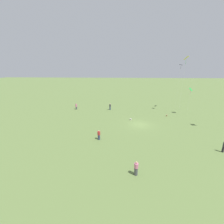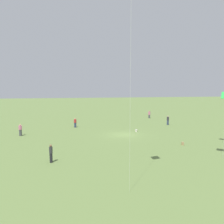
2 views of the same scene
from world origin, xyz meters
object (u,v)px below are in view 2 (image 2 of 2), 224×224
person_1 (149,114)px  person_3 (51,153)px  person_0 (75,123)px  person_2 (168,120)px  picnic_bag_0 (183,144)px  picnic_bag_2 (136,131)px  person_4 (20,130)px

person_1 → person_3: (-27.02, 20.20, 0.06)m
person_0 → person_2: size_ratio=0.95×
person_1 → picnic_bag_0: 24.09m
person_0 → picnic_bag_2: size_ratio=3.89×
person_0 → person_3: size_ratio=0.96×
person_1 → person_2: size_ratio=0.98×
person_1 → person_2: (-9.48, -0.14, 0.03)m
person_0 → person_4: 9.77m
person_2 → person_3: person_2 is taller
person_1 → picnic_bag_0: bearing=179.2°
person_0 → picnic_bag_0: size_ratio=4.43×
picnic_bag_2 → picnic_bag_0: bearing=-160.4°
person_0 → person_3: person_3 is taller
person_4 → picnic_bag_0: 23.02m
person_4 → person_1: bearing=35.0°
picnic_bag_0 → picnic_bag_2: 9.50m
person_2 → picnic_bag_2: bearing=-137.0°
person_1 → picnic_bag_2: person_1 is taller
person_3 → person_4: person_3 is taller
picnic_bag_2 → person_2: bearing=-56.8°
picnic_bag_0 → person_0: bearing=40.7°
person_2 → picnic_bag_0: bearing=-98.8°
person_3 → person_4: 13.96m
person_0 → person_2: bearing=-113.6°
person_3 → picnic_bag_2: person_3 is taller
person_3 → picnic_bag_2: (12.34, -12.40, -0.72)m
person_0 → picnic_bag_2: 11.27m
person_2 → person_3: 26.86m
person_1 → person_4: person_4 is taller
person_2 → person_0: bearing=-172.5°
person_3 → picnic_bag_2: size_ratio=4.06×
person_0 → picnic_bag_0: 19.60m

